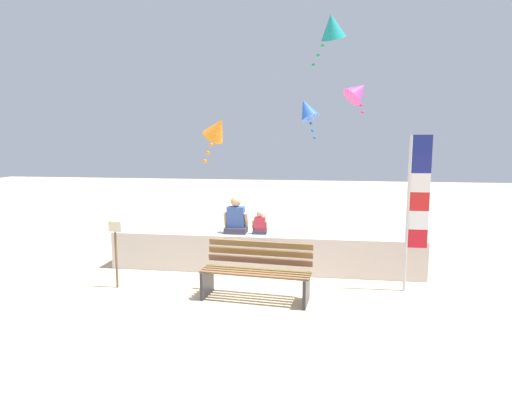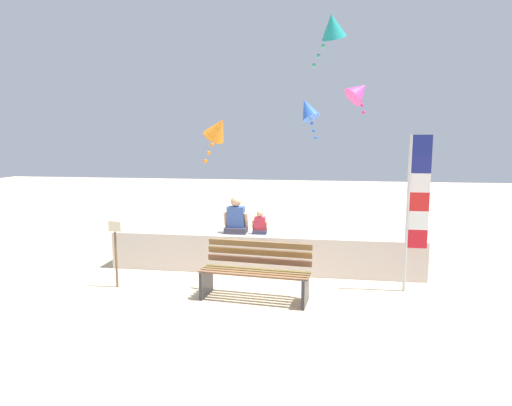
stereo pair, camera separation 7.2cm
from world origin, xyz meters
name	(u,v)px [view 2 (the right image)]	position (x,y,z in m)	size (l,w,h in m)	color
ground_plane	(258,284)	(0.00, 0.00, 0.00)	(40.00, 40.00, 0.00)	beige
seawall_ledge	(264,252)	(0.00, 0.81, 0.36)	(5.97, 0.64, 0.72)	beige
park_bench	(256,272)	(0.07, -0.70, 0.42)	(1.79, 0.78, 0.88)	brown
person_adult	(236,219)	(-0.56, 0.82, 1.01)	(0.47, 0.35, 0.72)	#363342
person_child	(260,225)	(-0.09, 0.82, 0.90)	(0.30, 0.22, 0.46)	#2F3249
flag_banner	(415,202)	(2.59, 0.00, 1.52)	(0.36, 0.05, 2.61)	#B7B7BC
kite_magenta	(359,91)	(1.95, 4.21, 3.73)	(0.89, 0.80, 0.95)	#DB3D9E
kite_orange	(218,129)	(-1.27, 2.36, 2.77)	(0.86, 0.80, 1.11)	orange
kite_blue	(308,109)	(0.67, 4.03, 3.29)	(0.83, 0.77, 1.10)	blue
kite_teal	(332,27)	(1.22, 1.87, 4.76)	(0.77, 0.79, 1.07)	teal
sign_post	(116,248)	(-2.38, -0.54, 0.69)	(0.24, 0.05, 1.16)	brown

